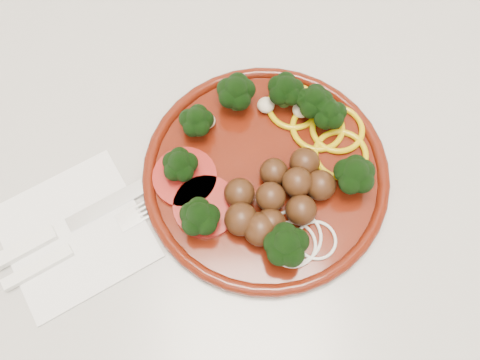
{
  "coord_description": "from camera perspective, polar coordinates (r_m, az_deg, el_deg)",
  "views": [
    {
      "loc": [
        -0.06,
        1.46,
        1.47
      ],
      "look_at": [
        -0.05,
        1.69,
        0.92
      ],
      "focal_mm": 40.0,
      "sensor_mm": 36.0,
      "label": 1
    }
  ],
  "objects": [
    {
      "name": "knife",
      "position": [
        0.62,
        -19.61,
        -5.52
      ],
      "size": [
        0.19,
        0.11,
        0.01
      ],
      "rotation": [
        0.0,
        0.0,
        0.47
      ],
      "color": "silver",
      "rests_on": "napkin"
    },
    {
      "name": "plate",
      "position": [
        0.6,
        2.94,
        1.27
      ],
      "size": [
        0.28,
        0.28,
        0.06
      ],
      "rotation": [
        0.0,
        0.0,
        0.29
      ],
      "color": "#4B1207",
      "rests_on": "counter"
    },
    {
      "name": "counter",
      "position": [
        1.04,
        2.52,
        -8.96
      ],
      "size": [
        2.4,
        0.6,
        0.9
      ],
      "color": "silver",
      "rests_on": "ground"
    },
    {
      "name": "napkin",
      "position": [
        0.62,
        -17.22,
        -5.43
      ],
      "size": [
        0.2,
        0.2,
        0.0
      ],
      "primitive_type": "cube",
      "rotation": [
        0.0,
        0.0,
        0.46
      ],
      "color": "white",
      "rests_on": "counter"
    },
    {
      "name": "fork",
      "position": [
        0.61,
        -18.92,
        -7.8
      ],
      "size": [
        0.17,
        0.1,
        0.01
      ],
      "rotation": [
        0.0,
        0.0,
        0.47
      ],
      "color": "white",
      "rests_on": "napkin"
    }
  ]
}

